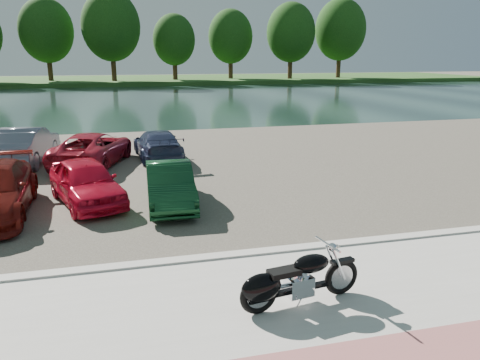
% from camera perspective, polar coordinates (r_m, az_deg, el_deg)
% --- Properties ---
extents(ground, '(200.00, 200.00, 0.00)m').
position_cam_1_polar(ground, '(8.64, 3.50, -14.90)').
color(ground, '#595447').
rests_on(ground, ground).
extents(promenade, '(60.00, 6.00, 0.10)m').
position_cam_1_polar(promenade, '(7.81, 5.84, -18.09)').
color(promenade, '#B7B5AC').
rests_on(promenade, ground).
extents(kerb, '(60.00, 0.30, 0.14)m').
position_cam_1_polar(kerb, '(10.32, 0.11, -9.20)').
color(kerb, '#B7B5AC').
rests_on(kerb, ground).
extents(parking_lot, '(60.00, 18.00, 0.04)m').
position_cam_1_polar(parking_lot, '(18.76, -6.71, 1.74)').
color(parking_lot, '#433F36').
rests_on(parking_lot, ground).
extents(river, '(120.00, 40.00, 0.00)m').
position_cam_1_polar(river, '(47.37, -11.50, 9.55)').
color(river, '#182C28').
rests_on(river, ground).
extents(far_bank, '(120.00, 24.00, 0.60)m').
position_cam_1_polar(far_bank, '(79.25, -12.78, 11.80)').
color(far_bank, '#254217').
rests_on(far_bank, ground).
extents(far_trees, '(70.25, 10.68, 12.52)m').
position_cam_1_polar(far_trees, '(73.28, -9.39, 17.36)').
color(far_trees, '#382314').
rests_on(far_trees, far_bank).
extents(motorcycle, '(2.32, 0.80, 1.05)m').
position_cam_1_polar(motorcycle, '(8.21, 6.17, -12.19)').
color(motorcycle, black).
rests_on(motorcycle, promenade).
extents(car_4, '(2.69, 4.15, 1.31)m').
position_cam_1_polar(car_4, '(14.43, -18.26, -0.22)').
color(car_4, red).
rests_on(car_4, parking_lot).
extents(car_5, '(1.42, 3.75, 1.22)m').
position_cam_1_polar(car_5, '(13.70, -8.55, -0.60)').
color(car_5, '#0F391C').
rests_on(car_5, parking_lot).
extents(car_9, '(2.13, 4.73, 1.50)m').
position_cam_1_polar(car_9, '(20.62, -24.69, 3.86)').
color(car_9, slate).
rests_on(car_9, parking_lot).
extents(car_10, '(3.46, 5.10, 1.30)m').
position_cam_1_polar(car_10, '(19.56, -17.53, 3.69)').
color(car_10, '#AB1C2F').
rests_on(car_10, parking_lot).
extents(car_11, '(2.00, 4.30, 1.21)m').
position_cam_1_polar(car_11, '(20.01, -10.00, 4.28)').
color(car_11, '#2A3353').
rests_on(car_11, parking_lot).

